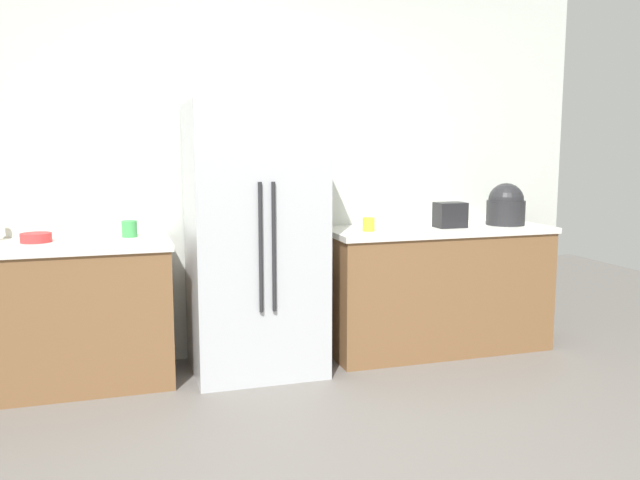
# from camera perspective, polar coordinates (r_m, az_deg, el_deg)

# --- Properties ---
(ground_plane) EXTENTS (9.68, 9.68, 0.00)m
(ground_plane) POSITION_cam_1_polar(r_m,az_deg,el_deg) (3.18, 3.98, -19.37)
(ground_plane) COLOR slate
(kitchen_back_panel) EXTENTS (4.77, 0.10, 2.71)m
(kitchen_back_panel) POSITION_cam_1_polar(r_m,az_deg,el_deg) (4.71, -4.74, 6.75)
(kitchen_back_panel) COLOR silver
(kitchen_back_panel) RESTS_ON ground_plane
(counter_left) EXTENTS (1.33, 0.62, 0.89)m
(counter_left) POSITION_cam_1_polar(r_m,az_deg,el_deg) (4.37, -21.24, -5.96)
(counter_left) COLOR brown
(counter_left) RESTS_ON ground_plane
(counter_right) EXTENTS (1.60, 0.62, 0.89)m
(counter_right) POSITION_cam_1_polar(r_m,az_deg,el_deg) (4.89, 9.86, -4.05)
(counter_right) COLOR brown
(counter_right) RESTS_ON ground_plane
(refrigerator) EXTENTS (0.82, 0.70, 1.72)m
(refrigerator) POSITION_cam_1_polar(r_m,az_deg,el_deg) (4.31, -5.56, 0.04)
(refrigerator) COLOR #B7BABF
(refrigerator) RESTS_ON ground_plane
(toaster) EXTENTS (0.21, 0.15, 0.18)m
(toaster) POSITION_cam_1_polar(r_m,az_deg,el_deg) (4.79, 10.99, 2.10)
(toaster) COLOR black
(toaster) RESTS_ON counter_right
(rice_cooker) EXTENTS (0.27, 0.27, 0.30)m
(rice_cooker) POSITION_cam_1_polar(r_m,az_deg,el_deg) (5.04, 15.49, 2.79)
(rice_cooker) COLOR #262628
(rice_cooker) RESTS_ON counter_right
(cup_a) EXTENTS (0.09, 0.09, 0.10)m
(cup_a) POSITION_cam_1_polar(r_m,az_deg,el_deg) (4.39, -15.86, 0.92)
(cup_a) COLOR green
(cup_a) RESTS_ON counter_left
(cup_b) EXTENTS (0.08, 0.08, 0.09)m
(cup_b) POSITION_cam_1_polar(r_m,az_deg,el_deg) (4.52, 4.15, 1.33)
(cup_b) COLOR yellow
(cup_b) RESTS_ON counter_right
(bowl_a) EXTENTS (0.18, 0.18, 0.05)m
(bowl_a) POSITION_cam_1_polar(r_m,az_deg,el_deg) (4.35, -22.95, 0.19)
(bowl_a) COLOR red
(bowl_a) RESTS_ON counter_left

